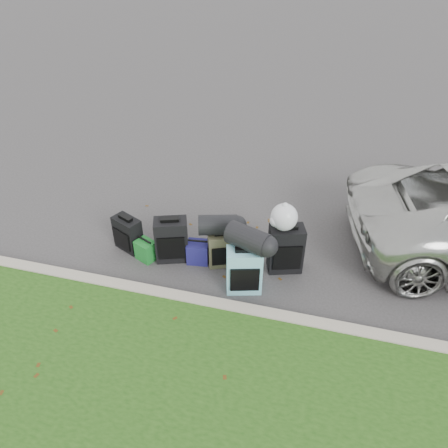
% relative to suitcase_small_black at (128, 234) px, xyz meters
% --- Properties ---
extents(ground, '(120.00, 120.00, 0.00)m').
position_rel_suitcase_small_black_xyz_m(ground, '(1.58, 0.06, -0.28)').
color(ground, '#383535').
rests_on(ground, ground).
extents(curb, '(120.00, 0.18, 0.15)m').
position_rel_suitcase_small_black_xyz_m(curb, '(1.58, -0.94, -0.20)').
color(curb, '#9E937F').
rests_on(curb, ground).
extents(suitcase_small_black, '(0.50, 0.41, 0.55)m').
position_rel_suitcase_small_black_xyz_m(suitcase_small_black, '(0.00, 0.00, 0.00)').
color(suitcase_small_black, black).
rests_on(suitcase_small_black, ground).
extents(suitcase_large_black_left, '(0.55, 0.44, 0.70)m').
position_rel_suitcase_small_black_xyz_m(suitcase_large_black_left, '(0.75, -0.06, 0.07)').
color(suitcase_large_black_left, black).
rests_on(suitcase_large_black_left, ground).
extents(suitcase_olive, '(0.46, 0.38, 0.55)m').
position_rel_suitcase_small_black_xyz_m(suitcase_olive, '(1.51, 0.01, -0.00)').
color(suitcase_olive, '#403F29').
rests_on(suitcase_olive, ground).
extents(suitcase_teal, '(0.54, 0.41, 0.69)m').
position_rel_suitcase_small_black_xyz_m(suitcase_teal, '(1.95, -0.44, 0.07)').
color(suitcase_teal, '#5E9CB2').
rests_on(suitcase_teal, ground).
extents(suitcase_large_black_right, '(0.56, 0.43, 0.74)m').
position_rel_suitcase_small_black_xyz_m(suitcase_large_black_right, '(2.43, 0.14, 0.09)').
color(suitcase_large_black_right, black).
rests_on(suitcase_large_black_right, ground).
extents(tote_green, '(0.35, 0.32, 0.32)m').
position_rel_suitcase_small_black_xyz_m(tote_green, '(0.36, -0.18, -0.12)').
color(tote_green, '#1A7627').
rests_on(tote_green, ground).
extents(tote_navy, '(0.35, 0.29, 0.34)m').
position_rel_suitcase_small_black_xyz_m(tote_navy, '(1.15, -0.03, -0.11)').
color(tote_navy, navy).
rests_on(tote_navy, ground).
extents(duffel_left, '(0.61, 0.44, 0.30)m').
position_rel_suitcase_small_black_xyz_m(duffel_left, '(1.45, 0.02, 0.42)').
color(duffel_left, black).
rests_on(duffel_left, suitcase_olive).
extents(duffel_right, '(0.64, 0.49, 0.32)m').
position_rel_suitcase_small_black_xyz_m(duffel_right, '(1.97, -0.37, 0.57)').
color(duffel_right, black).
rests_on(duffel_right, suitcase_teal).
extents(trash_bag, '(0.38, 0.38, 0.38)m').
position_rel_suitcase_small_black_xyz_m(trash_bag, '(2.37, 0.13, 0.65)').
color(trash_bag, silver).
rests_on(trash_bag, suitcase_large_black_right).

